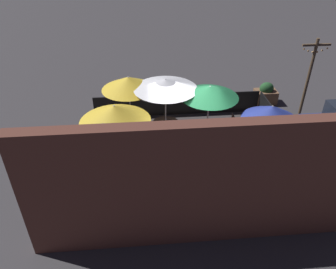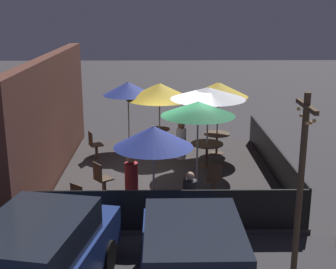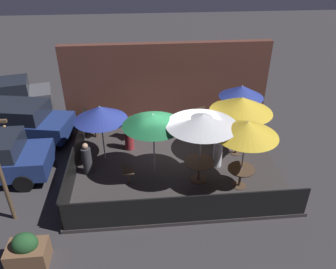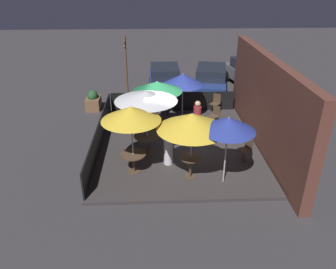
{
  "view_description": "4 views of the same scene",
  "coord_description": "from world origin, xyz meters",
  "px_view_note": "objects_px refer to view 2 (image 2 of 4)",
  "views": [
    {
      "loc": [
        1.5,
        9.17,
        7.21
      ],
      "look_at": [
        0.67,
        -0.03,
        1.11
      ],
      "focal_mm": 35.0,
      "sensor_mm": 36.0,
      "label": 1
    },
    {
      "loc": [
        -13.09,
        0.2,
        5.0
      ],
      "look_at": [
        0.87,
        -0.0,
        1.09
      ],
      "focal_mm": 50.0,
      "sensor_mm": 36.0,
      "label": 2
    },
    {
      "loc": [
        -1.23,
        -9.94,
        7.15
      ],
      "look_at": [
        -0.25,
        0.29,
        1.08
      ],
      "focal_mm": 35.0,
      "sensor_mm": 36.0,
      "label": 3
    },
    {
      "loc": [
        11.63,
        -0.88,
        6.41
      ],
      "look_at": [
        0.81,
        -0.42,
        0.97
      ],
      "focal_mm": 35.0,
      "sensor_mm": 36.0,
      "label": 4
    }
  ],
  "objects_px": {
    "patio_chair_2": "(102,178)",
    "patio_chair_1": "(81,200)",
    "patio_chair_0": "(94,144)",
    "dining_table_2": "(160,133)",
    "patio_umbrella_1": "(218,89)",
    "patio_umbrella_0": "(208,93)",
    "patio_umbrella_3": "(153,137)",
    "patio_umbrella_4": "(198,109)",
    "patron_1": "(190,199)",
    "patron_0": "(131,177)",
    "patio_umbrella_5": "(128,88)",
    "patio_umbrella_2": "(159,91)",
    "dining_table_1": "(217,137)",
    "dining_table_0": "(207,148)",
    "light_post": "(301,176)",
    "parked_car_0": "(193,269)",
    "parked_car_1": "(36,264)",
    "patio_chair_3": "(214,178)",
    "patron_2": "(181,142)"
  },
  "relations": [
    {
      "from": "patron_0",
      "to": "dining_table_0",
      "type": "bearing_deg",
      "value": -33.37
    },
    {
      "from": "patio_umbrella_3",
      "to": "patron_2",
      "type": "relative_size",
      "value": 1.76
    },
    {
      "from": "patron_0",
      "to": "patron_1",
      "type": "height_order",
      "value": "patron_1"
    },
    {
      "from": "patio_umbrella_1",
      "to": "light_post",
      "type": "height_order",
      "value": "light_post"
    },
    {
      "from": "patron_2",
      "to": "parked_car_0",
      "type": "height_order",
      "value": "parked_car_0"
    },
    {
      "from": "patio_chair_0",
      "to": "patron_1",
      "type": "xyz_separation_m",
      "value": [
        -4.54,
        -2.83,
        0.03
      ]
    },
    {
      "from": "dining_table_0",
      "to": "patron_0",
      "type": "distance_m",
      "value": 3.21
    },
    {
      "from": "patron_1",
      "to": "patron_0",
      "type": "bearing_deg",
      "value": 135.37
    },
    {
      "from": "parked_car_1",
      "to": "patio_umbrella_0",
      "type": "bearing_deg",
      "value": -15.73
    },
    {
      "from": "patio_umbrella_2",
      "to": "light_post",
      "type": "height_order",
      "value": "light_post"
    },
    {
      "from": "patio_chair_0",
      "to": "parked_car_1",
      "type": "relative_size",
      "value": 0.21
    },
    {
      "from": "patron_2",
      "to": "dining_table_1",
      "type": "bearing_deg",
      "value": 110.75
    },
    {
      "from": "patio_chair_2",
      "to": "patio_chair_1",
      "type": "bearing_deg",
      "value": -139.52
    },
    {
      "from": "light_post",
      "to": "patio_chair_0",
      "type": "bearing_deg",
      "value": 35.84
    },
    {
      "from": "patio_umbrella_0",
      "to": "patio_chair_2",
      "type": "height_order",
      "value": "patio_umbrella_0"
    },
    {
      "from": "dining_table_0",
      "to": "parked_car_0",
      "type": "height_order",
      "value": "parked_car_0"
    },
    {
      "from": "patio_umbrella_0",
      "to": "parked_car_1",
      "type": "height_order",
      "value": "patio_umbrella_0"
    },
    {
      "from": "patio_umbrella_5",
      "to": "light_post",
      "type": "xyz_separation_m",
      "value": [
        -7.8,
        -3.68,
        -0.24
      ]
    },
    {
      "from": "dining_table_2",
      "to": "parked_car_0",
      "type": "height_order",
      "value": "parked_car_0"
    },
    {
      "from": "light_post",
      "to": "patio_umbrella_0",
      "type": "bearing_deg",
      "value": 11.21
    },
    {
      "from": "patio_chair_1",
      "to": "patron_2",
      "type": "relative_size",
      "value": 0.78
    },
    {
      "from": "patio_umbrella_0",
      "to": "patio_umbrella_3",
      "type": "height_order",
      "value": "patio_umbrella_0"
    },
    {
      "from": "dining_table_0",
      "to": "patron_0",
      "type": "height_order",
      "value": "patron_0"
    },
    {
      "from": "dining_table_1",
      "to": "patio_chair_3",
      "type": "relative_size",
      "value": 0.91
    },
    {
      "from": "patio_umbrella_0",
      "to": "patio_chair_2",
      "type": "xyz_separation_m",
      "value": [
        -2.33,
        2.96,
        -1.79
      ]
    },
    {
      "from": "patio_chair_1",
      "to": "patron_1",
      "type": "distance_m",
      "value": 2.5
    },
    {
      "from": "patio_umbrella_0",
      "to": "patio_chair_2",
      "type": "relative_size",
      "value": 2.65
    },
    {
      "from": "patio_umbrella_1",
      "to": "patio_umbrella_5",
      "type": "distance_m",
      "value": 3.09
    },
    {
      "from": "light_post",
      "to": "parked_car_0",
      "type": "bearing_deg",
      "value": 121.45
    },
    {
      "from": "patio_umbrella_5",
      "to": "patio_chair_0",
      "type": "relative_size",
      "value": 2.49
    },
    {
      "from": "dining_table_1",
      "to": "patio_chair_0",
      "type": "height_order",
      "value": "patio_chair_0"
    },
    {
      "from": "patio_umbrella_0",
      "to": "dining_table_1",
      "type": "xyz_separation_m",
      "value": [
        1.29,
        -0.46,
        -1.75
      ]
    },
    {
      "from": "patio_umbrella_4",
      "to": "patio_umbrella_5",
      "type": "distance_m",
      "value": 4.1
    },
    {
      "from": "patio_umbrella_1",
      "to": "patio_umbrella_4",
      "type": "height_order",
      "value": "patio_umbrella_1"
    },
    {
      "from": "patio_umbrella_2",
      "to": "patron_0",
      "type": "height_order",
      "value": "patio_umbrella_2"
    },
    {
      "from": "patio_chair_0",
      "to": "dining_table_2",
      "type": "bearing_deg",
      "value": 0.0
    },
    {
      "from": "patio_umbrella_0",
      "to": "patio_umbrella_1",
      "type": "height_order",
      "value": "patio_umbrella_0"
    },
    {
      "from": "patio_umbrella_3",
      "to": "patio_umbrella_5",
      "type": "bearing_deg",
      "value": 10.11
    },
    {
      "from": "patio_chair_1",
      "to": "patron_2",
      "type": "distance_m",
      "value": 5.24
    },
    {
      "from": "patio_umbrella_5",
      "to": "parked_car_0",
      "type": "bearing_deg",
      "value": -169.73
    },
    {
      "from": "patio_umbrella_3",
      "to": "dining_table_2",
      "type": "height_order",
      "value": "patio_umbrella_3"
    },
    {
      "from": "parked_car_1",
      "to": "patio_chair_3",
      "type": "bearing_deg",
      "value": -26.69
    },
    {
      "from": "parked_car_1",
      "to": "patio_umbrella_2",
      "type": "bearing_deg",
      "value": -2.04
    },
    {
      "from": "patio_umbrella_0",
      "to": "patio_umbrella_4",
      "type": "distance_m",
      "value": 1.54
    },
    {
      "from": "dining_table_1",
      "to": "patio_umbrella_4",
      "type": "bearing_deg",
      "value": 162.46
    },
    {
      "from": "patio_chair_0",
      "to": "parked_car_0",
      "type": "bearing_deg",
      "value": -95.04
    },
    {
      "from": "patron_0",
      "to": "patio_umbrella_2",
      "type": "bearing_deg",
      "value": -0.58
    },
    {
      "from": "patio_umbrella_2",
      "to": "dining_table_1",
      "type": "xyz_separation_m",
      "value": [
        -0.42,
        -1.92,
        -1.5
      ]
    },
    {
      "from": "patio_umbrella_1",
      "to": "patio_chair_0",
      "type": "xyz_separation_m",
      "value": [
        -0.53,
        4.04,
        -1.68
      ]
    },
    {
      "from": "patio_umbrella_1",
      "to": "patio_chair_1",
      "type": "relative_size",
      "value": 2.54
    }
  ]
}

